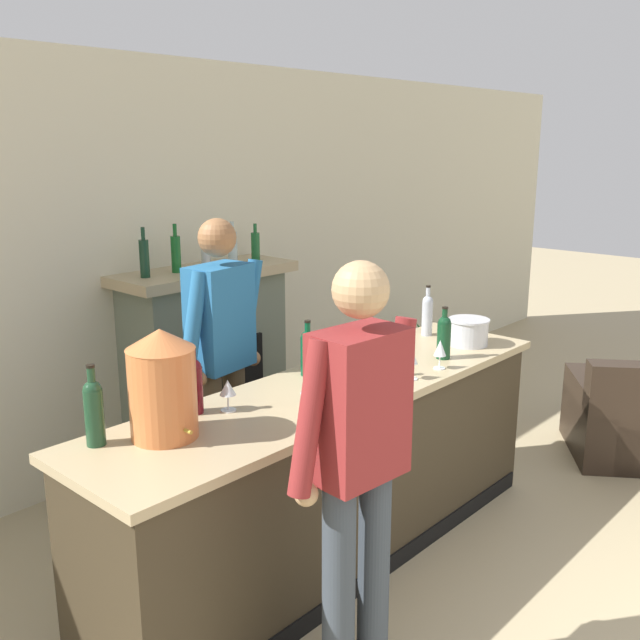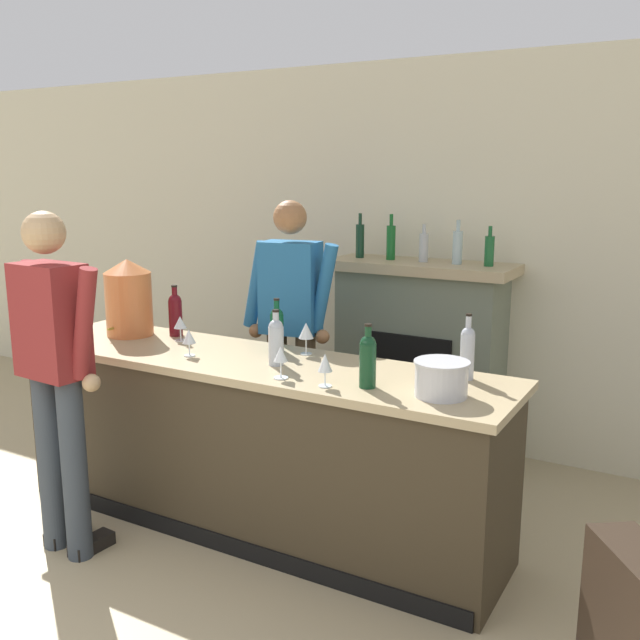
{
  "view_description": "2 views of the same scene",
  "coord_description": "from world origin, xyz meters",
  "px_view_note": "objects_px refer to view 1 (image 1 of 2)",
  "views": [
    {
      "loc": [
        -2.39,
        0.38,
        2.2
      ],
      "look_at": [
        0.35,
        2.88,
        1.27
      ],
      "focal_mm": 40.0,
      "sensor_mm": 36.0,
      "label": 1
    },
    {
      "loc": [
        2.41,
        -0.4,
        1.99
      ],
      "look_at": [
        0.36,
        3.2,
        1.11
      ],
      "focal_mm": 40.0,
      "sensor_mm": 36.0,
      "label": 2
    }
  ],
  "objects_px": {
    "wine_glass_near_bucket": "(308,387)",
    "wine_glass_front_left": "(440,349)",
    "potted_plant_corner": "(420,357)",
    "wine_bottle_rose_blush": "(444,335)",
    "wine_glass_by_dispenser": "(329,344)",
    "wine_glass_front_right": "(411,358)",
    "fireplace_stone": "(207,362)",
    "wine_bottle_cabernet_heavy": "(194,383)",
    "wine_bottle_merlot_tall": "(427,313)",
    "ice_bucket_steel": "(468,332)",
    "wine_bottle_riesling_slim": "(308,351)",
    "person_bartender": "(222,362)",
    "wine_bottle_port_short": "(94,409)",
    "wine_glass_back_row": "(228,389)",
    "armchair_black": "(639,423)",
    "person_customer": "(357,468)",
    "wine_bottle_chardonnay_pale": "(363,354)"
  },
  "relations": [
    {
      "from": "fireplace_stone",
      "to": "wine_glass_near_bucket",
      "type": "bearing_deg",
      "value": -113.22
    },
    {
      "from": "fireplace_stone",
      "to": "wine_bottle_rose_blush",
      "type": "relative_size",
      "value": 5.5
    },
    {
      "from": "person_bartender",
      "to": "wine_bottle_rose_blush",
      "type": "xyz_separation_m",
      "value": [
        0.95,
        -0.84,
        0.12
      ]
    },
    {
      "from": "ice_bucket_steel",
      "to": "wine_bottle_rose_blush",
      "type": "bearing_deg",
      "value": -172.75
    },
    {
      "from": "wine_glass_front_right",
      "to": "wine_glass_near_bucket",
      "type": "bearing_deg",
      "value": 170.42
    },
    {
      "from": "wine_glass_near_bucket",
      "to": "wine_glass_front_left",
      "type": "bearing_deg",
      "value": -7.65
    },
    {
      "from": "ice_bucket_steel",
      "to": "wine_bottle_rose_blush",
      "type": "relative_size",
      "value": 0.83
    },
    {
      "from": "wine_bottle_rose_blush",
      "to": "wine_bottle_port_short",
      "type": "xyz_separation_m",
      "value": [
        -2.0,
        0.39,
        0.02
      ]
    },
    {
      "from": "wine_bottle_riesling_slim",
      "to": "wine_glass_near_bucket",
      "type": "relative_size",
      "value": 2.01
    },
    {
      "from": "wine_glass_front_right",
      "to": "wine_glass_back_row",
      "type": "bearing_deg",
      "value": 159.04
    },
    {
      "from": "fireplace_stone",
      "to": "wine_glass_by_dispenser",
      "type": "distance_m",
      "value": 1.37
    },
    {
      "from": "ice_bucket_steel",
      "to": "wine_bottle_merlot_tall",
      "type": "distance_m",
      "value": 0.32
    },
    {
      "from": "armchair_black",
      "to": "wine_glass_front_right",
      "type": "distance_m",
      "value": 2.27
    },
    {
      "from": "wine_bottle_cabernet_heavy",
      "to": "wine_glass_front_right",
      "type": "bearing_deg",
      "value": -23.31
    },
    {
      "from": "wine_bottle_cabernet_heavy",
      "to": "wine_glass_by_dispenser",
      "type": "distance_m",
      "value": 0.94
    },
    {
      "from": "wine_bottle_cabernet_heavy",
      "to": "wine_bottle_merlot_tall",
      "type": "xyz_separation_m",
      "value": [
        1.87,
        -0.02,
        0.0
      ]
    },
    {
      "from": "person_bartender",
      "to": "wine_glass_near_bucket",
      "type": "height_order",
      "value": "person_bartender"
    },
    {
      "from": "wine_bottle_chardonnay_pale",
      "to": "wine_glass_back_row",
      "type": "distance_m",
      "value": 0.81
    },
    {
      "from": "wine_bottle_merlot_tall",
      "to": "potted_plant_corner",
      "type": "bearing_deg",
      "value": 35.05
    },
    {
      "from": "wine_bottle_cabernet_heavy",
      "to": "wine_bottle_merlot_tall",
      "type": "height_order",
      "value": "wine_bottle_merlot_tall"
    },
    {
      "from": "potted_plant_corner",
      "to": "wine_bottle_merlot_tall",
      "type": "height_order",
      "value": "wine_bottle_merlot_tall"
    },
    {
      "from": "potted_plant_corner",
      "to": "wine_glass_back_row",
      "type": "xyz_separation_m",
      "value": [
        -3.32,
        -1.18,
        0.84
      ]
    },
    {
      "from": "wine_glass_front_left",
      "to": "ice_bucket_steel",
      "type": "bearing_deg",
      "value": 14.4
    },
    {
      "from": "wine_bottle_cabernet_heavy",
      "to": "wine_glass_front_right",
      "type": "relative_size",
      "value": 1.94
    },
    {
      "from": "fireplace_stone",
      "to": "person_bartender",
      "type": "xyz_separation_m",
      "value": [
        -0.55,
        -0.83,
        0.31
      ]
    },
    {
      "from": "potted_plant_corner",
      "to": "wine_bottle_cabernet_heavy",
      "type": "bearing_deg",
      "value": -162.53
    },
    {
      "from": "potted_plant_corner",
      "to": "wine_glass_front_right",
      "type": "xyz_separation_m",
      "value": [
        -2.37,
        -1.54,
        0.84
      ]
    },
    {
      "from": "wine_glass_near_bucket",
      "to": "wine_bottle_merlot_tall",
      "type": "bearing_deg",
      "value": 12.52
    },
    {
      "from": "fireplace_stone",
      "to": "wine_bottle_chardonnay_pale",
      "type": "relative_size",
      "value": 5.69
    },
    {
      "from": "wine_bottle_merlot_tall",
      "to": "wine_glass_by_dispenser",
      "type": "height_order",
      "value": "wine_bottle_merlot_tall"
    },
    {
      "from": "armchair_black",
      "to": "potted_plant_corner",
      "type": "xyz_separation_m",
      "value": [
        0.33,
        2.1,
        -0.01
      ]
    },
    {
      "from": "wine_bottle_merlot_tall",
      "to": "wine_bottle_port_short",
      "type": "bearing_deg",
      "value": 179.2
    },
    {
      "from": "wine_glass_by_dispenser",
      "to": "wine_glass_front_right",
      "type": "bearing_deg",
      "value": -74.16
    },
    {
      "from": "person_customer",
      "to": "wine_glass_by_dispenser",
      "type": "bearing_deg",
      "value": 46.38
    },
    {
      "from": "armchair_black",
      "to": "ice_bucket_steel",
      "type": "xyz_separation_m",
      "value": [
        -1.26,
        0.68,
        0.8
      ]
    },
    {
      "from": "ice_bucket_steel",
      "to": "wine_glass_near_bucket",
      "type": "bearing_deg",
      "value": -179.58
    },
    {
      "from": "wine_bottle_riesling_slim",
      "to": "wine_bottle_rose_blush",
      "type": "relative_size",
      "value": 0.99
    },
    {
      "from": "fireplace_stone",
      "to": "potted_plant_corner",
      "type": "xyz_separation_m",
      "value": [
        2.34,
        -0.21,
        -0.45
      ]
    },
    {
      "from": "ice_bucket_steel",
      "to": "wine_bottle_riesling_slim",
      "type": "xyz_separation_m",
      "value": [
        -1.1,
        0.33,
        0.05
      ]
    },
    {
      "from": "wine_bottle_cabernet_heavy",
      "to": "fireplace_stone",
      "type": "bearing_deg",
      "value": 49.62
    },
    {
      "from": "wine_bottle_rose_blush",
      "to": "armchair_black",
      "type": "bearing_deg",
      "value": -21.53
    },
    {
      "from": "wine_glass_by_dispenser",
      "to": "wine_bottle_cabernet_heavy",
      "type": "bearing_deg",
      "value": -179.85
    },
    {
      "from": "person_customer",
      "to": "fireplace_stone",
      "type": "bearing_deg",
      "value": 64.51
    },
    {
      "from": "wine_bottle_rose_blush",
      "to": "wine_glass_back_row",
      "type": "bearing_deg",
      "value": 168.41
    },
    {
      "from": "fireplace_stone",
      "to": "wine_glass_front_right",
      "type": "height_order",
      "value": "fireplace_stone"
    },
    {
      "from": "fireplace_stone",
      "to": "wine_glass_front_left",
      "type": "bearing_deg",
      "value": -82.74
    },
    {
      "from": "person_bartender",
      "to": "wine_bottle_chardonnay_pale",
      "type": "distance_m",
      "value": 0.82
    },
    {
      "from": "potted_plant_corner",
      "to": "wine_bottle_rose_blush",
      "type": "relative_size",
      "value": 2.13
    },
    {
      "from": "armchair_black",
      "to": "wine_glass_front_left",
      "type": "xyz_separation_m",
      "value": [
        -1.78,
        0.54,
        0.83
      ]
    },
    {
      "from": "wine_bottle_chardonnay_pale",
      "to": "wine_glass_near_bucket",
      "type": "height_order",
      "value": "wine_bottle_chardonnay_pale"
    }
  ]
}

